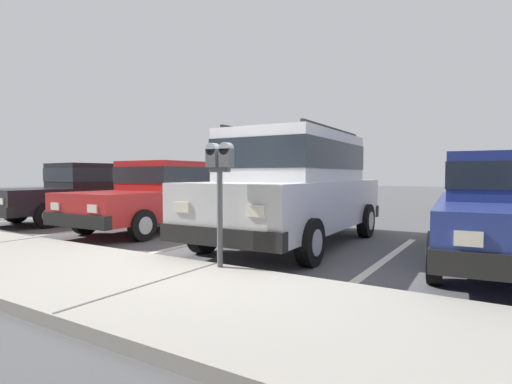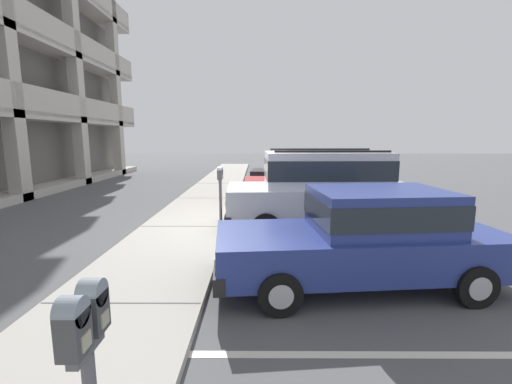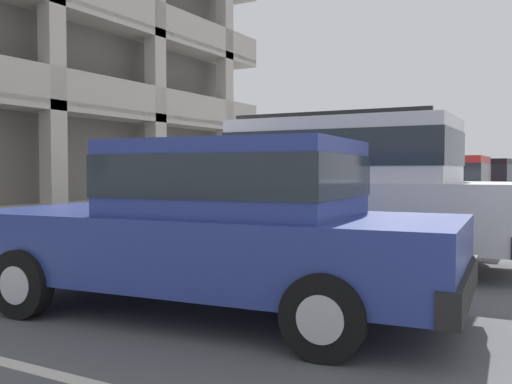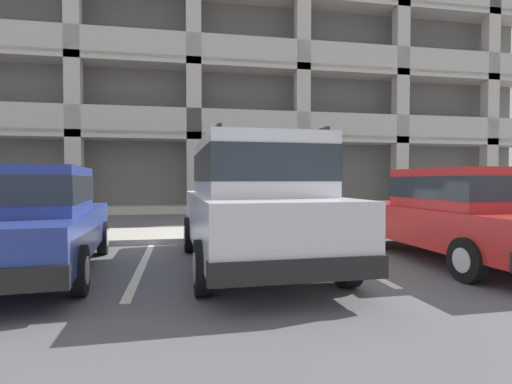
{
  "view_description": "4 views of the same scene",
  "coord_description": "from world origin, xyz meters",
  "px_view_note": "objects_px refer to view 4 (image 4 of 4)",
  "views": [
    {
      "loc": [
        -3.07,
        4.21,
        1.25
      ],
      "look_at": [
        -0.06,
        -0.66,
        0.99
      ],
      "focal_mm": 28.0,
      "sensor_mm": 36.0,
      "label": 1
    },
    {
      "loc": [
        -8.3,
        -0.54,
        2.34
      ],
      "look_at": [
        -0.06,
        -0.51,
        1.0
      ],
      "focal_mm": 24.0,
      "sensor_mm": 36.0,
      "label": 2
    },
    {
      "loc": [
        -7.36,
        -5.03,
        1.28
      ],
      "look_at": [
        -0.15,
        -0.94,
        0.97
      ],
      "focal_mm": 40.0,
      "sensor_mm": 36.0,
      "label": 3
    },
    {
      "loc": [
        -1.02,
        -8.31,
        1.35
      ],
      "look_at": [
        0.33,
        -1.11,
        1.14
      ],
      "focal_mm": 28.0,
      "sensor_mm": 36.0,
      "label": 4
    }
  ],
  "objects_px": {
    "red_sedan": "(29,218)",
    "dark_hatchback": "(457,212)",
    "silver_suv": "(253,197)",
    "parking_meter_near": "(222,185)",
    "parking_garage": "(191,64)"
  },
  "relations": [
    {
      "from": "silver_suv",
      "to": "parking_garage",
      "type": "height_order",
      "value": "parking_garage"
    },
    {
      "from": "dark_hatchback",
      "to": "parking_meter_near",
      "type": "relative_size",
      "value": 2.99
    },
    {
      "from": "red_sedan",
      "to": "parking_garage",
      "type": "height_order",
      "value": "parking_garage"
    },
    {
      "from": "red_sedan",
      "to": "dark_hatchback",
      "type": "bearing_deg",
      "value": -6.73
    },
    {
      "from": "red_sedan",
      "to": "parking_garage",
      "type": "relative_size",
      "value": 0.14
    },
    {
      "from": "dark_hatchback",
      "to": "parking_garage",
      "type": "xyz_separation_m",
      "value": [
        -3.99,
        15.75,
        6.71
      ]
    },
    {
      "from": "red_sedan",
      "to": "dark_hatchback",
      "type": "relative_size",
      "value": 1.02
    },
    {
      "from": "parking_garage",
      "to": "dark_hatchback",
      "type": "bearing_deg",
      "value": -75.77
    },
    {
      "from": "red_sedan",
      "to": "dark_hatchback",
      "type": "xyz_separation_m",
      "value": [
        6.61,
        -0.18,
        0.0
      ]
    },
    {
      "from": "silver_suv",
      "to": "parking_meter_near",
      "type": "xyz_separation_m",
      "value": [
        -0.24,
        2.53,
        0.15
      ]
    },
    {
      "from": "silver_suv",
      "to": "dark_hatchback",
      "type": "relative_size",
      "value": 1.07
    },
    {
      "from": "silver_suv",
      "to": "parking_meter_near",
      "type": "height_order",
      "value": "silver_suv"
    },
    {
      "from": "dark_hatchback",
      "to": "parking_garage",
      "type": "bearing_deg",
      "value": 103.04
    },
    {
      "from": "red_sedan",
      "to": "parking_garage",
      "type": "xyz_separation_m",
      "value": [
        2.62,
        15.58,
        6.71
      ]
    },
    {
      "from": "silver_suv",
      "to": "parking_meter_near",
      "type": "distance_m",
      "value": 2.55
    }
  ]
}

